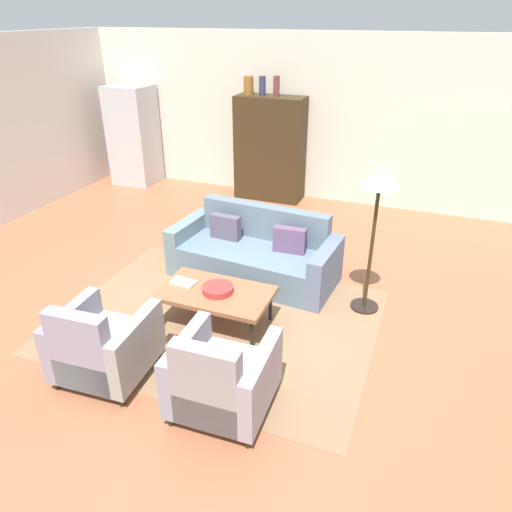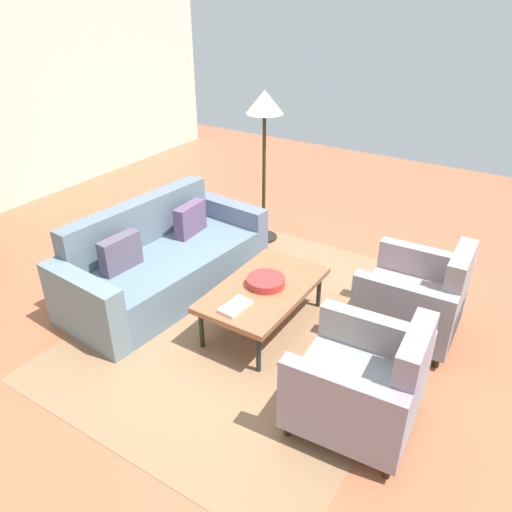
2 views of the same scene
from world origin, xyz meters
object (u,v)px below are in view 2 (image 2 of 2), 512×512
(armchair_left, at_px, (366,386))
(couch, at_px, (161,262))
(fruit_bowl, at_px, (266,282))
(armchair_right, at_px, (419,300))
(book_stack, at_px, (235,307))
(floor_lamp, at_px, (264,117))
(coffee_table, at_px, (264,290))

(armchair_left, bearing_deg, couch, 72.04)
(couch, height_order, fruit_bowl, couch)
(armchair_left, xyz_separation_m, armchair_right, (1.20, -0.00, 0.00))
(book_stack, bearing_deg, armchair_left, -99.48)
(floor_lamp, bearing_deg, armchair_right, -112.72)
(coffee_table, height_order, book_stack, book_stack)
(fruit_bowl, distance_m, book_stack, 0.43)
(armchair_left, distance_m, floor_lamp, 3.13)
(book_stack, bearing_deg, coffee_table, -3.39)
(fruit_bowl, xyz_separation_m, floor_lamp, (1.44, 0.91, 1.00))
(coffee_table, distance_m, floor_lamp, 2.03)
(armchair_right, bearing_deg, book_stack, 128.08)
(armchair_left, bearing_deg, armchair_right, -3.59)
(coffee_table, xyz_separation_m, armchair_left, (-0.60, -1.17, -0.03))
(armchair_right, distance_m, book_stack, 1.56)
(couch, bearing_deg, coffee_table, 94.25)
(fruit_bowl, relative_size, floor_lamp, 0.19)
(armchair_left, bearing_deg, fruit_bowl, 58.20)
(couch, xyz_separation_m, armchair_left, (-0.60, -2.35, 0.06))
(coffee_table, relative_size, armchair_right, 1.36)
(couch, distance_m, armchair_left, 2.43)
(armchair_right, bearing_deg, fruit_bowl, 114.19)
(couch, xyz_separation_m, coffee_table, (-0.01, -1.19, 0.09))
(coffee_table, bearing_deg, fruit_bowl, 0.00)
(couch, height_order, armchair_left, armchair_left)
(armchair_left, xyz_separation_m, book_stack, (0.20, 1.19, 0.08))
(armchair_left, relative_size, armchair_right, 1.00)
(armchair_right, xyz_separation_m, floor_lamp, (0.87, 2.07, 1.10))
(coffee_table, xyz_separation_m, book_stack, (-0.40, 0.02, 0.05))
(coffee_table, height_order, floor_lamp, floor_lamp)
(fruit_bowl, distance_m, floor_lamp, 1.97)
(coffee_table, xyz_separation_m, armchair_right, (0.60, -1.17, -0.03))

